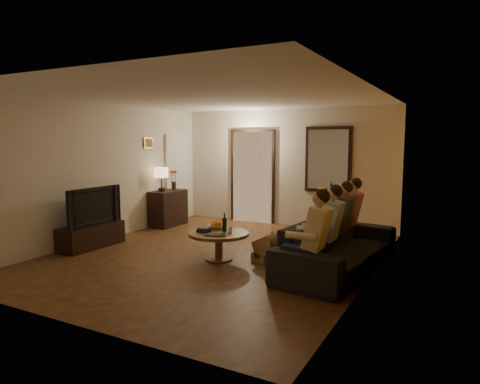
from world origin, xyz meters
The scene contains 33 objects.
floor centered at (0.00, 0.00, 0.00)m, with size 5.00×6.00×0.01m, color #3D2310.
ceiling centered at (0.00, 0.00, 2.60)m, with size 5.00×6.00×0.01m, color white.
back_wall centered at (0.00, 3.00, 1.30)m, with size 5.00×0.02×2.60m, color beige.
front_wall centered at (0.00, -3.00, 1.30)m, with size 5.00×0.02×2.60m, color beige.
left_wall centered at (-2.50, 0.00, 1.30)m, with size 0.02×6.00×2.60m, color beige.
right_wall centered at (2.50, 0.00, 1.30)m, with size 0.02×6.00×2.60m, color beige.
orange_accent centered at (2.49, 0.00, 1.30)m, with size 0.01×6.00×2.60m, color orange.
kitchen_doorway centered at (-0.80, 2.98, 1.05)m, with size 1.00×0.06×2.10m, color #FFE0A5.
door_trim centered at (-0.80, 2.97, 1.05)m, with size 1.12×0.04×2.22m, color black.
fridge_glimpse centered at (-0.55, 2.98, 0.90)m, with size 0.45×0.03×1.70m, color silver.
mirror_frame centered at (1.00, 2.96, 1.50)m, with size 1.00×0.05×1.40m, color black.
mirror_glass centered at (1.00, 2.93, 1.50)m, with size 0.86×0.02×1.26m, color white.
white_door centered at (-2.46, 2.30, 1.02)m, with size 0.06×0.85×2.04m, color white.
framed_art centered at (-2.47, 1.30, 1.85)m, with size 0.03×0.28×0.24m, color #B28C33.
art_canvas centered at (-2.46, 1.30, 1.85)m, with size 0.01×0.22×0.18m, color brown.
dresser centered at (-2.25, 1.66, 0.40)m, with size 0.45×0.89×0.79m, color black.
table_lamp centered at (-2.25, 1.44, 1.06)m, with size 0.30×0.30×0.54m, color beige, non-canonical shape.
flower_vase centered at (-2.25, 1.88, 1.01)m, with size 0.14×0.14×0.44m, color red, non-canonical shape.
tv_stand centered at (-2.25, -0.57, 0.20)m, with size 0.45×1.22×0.41m, color black.
tv centered at (-2.25, -0.57, 0.75)m, with size 0.15×1.18×0.68m, color black.
sofa centered at (2.02, 0.13, 0.37)m, with size 0.98×2.50×0.73m, color black.
person_a centered at (1.92, -0.77, 0.60)m, with size 0.60×0.40×1.20m, color tan, non-canonical shape.
person_b centered at (1.92, -0.17, 0.60)m, with size 0.60×0.40×1.20m, color tan, non-canonical shape.
person_c centered at (1.92, 0.43, 0.60)m, with size 0.60×0.40×1.20m, color tan, non-canonical shape.
person_d centered at (1.92, 1.03, 0.60)m, with size 0.60×0.40×1.20m, color tan, non-canonical shape.
dog centered at (0.92, -0.02, 0.28)m, with size 0.56×0.24×0.56m, color #AE7650, non-canonical shape.
coffee_table centered at (0.18, -0.20, 0.23)m, with size 0.97×0.97×0.45m, color brown.
bowl centered at (0.00, 0.02, 0.48)m, with size 0.26×0.26×0.06m, color white.
oranges centered at (0.00, 0.02, 0.55)m, with size 0.20×0.20×0.08m, color orange, non-canonical shape.
wine_bottle centered at (0.23, -0.10, 0.60)m, with size 0.07×0.07×0.31m, color black, non-canonical shape.
wine_glass centered at (0.36, -0.15, 0.50)m, with size 0.06×0.06×0.10m, color silver.
book_stack centered at (-0.04, -0.30, 0.48)m, with size 0.20×0.15×0.07m, color black, non-canonical shape.
laptop centered at (0.28, -0.48, 0.46)m, with size 0.33×0.21×0.03m, color black.
Camera 1 is at (3.63, -5.93, 1.91)m, focal length 32.00 mm.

